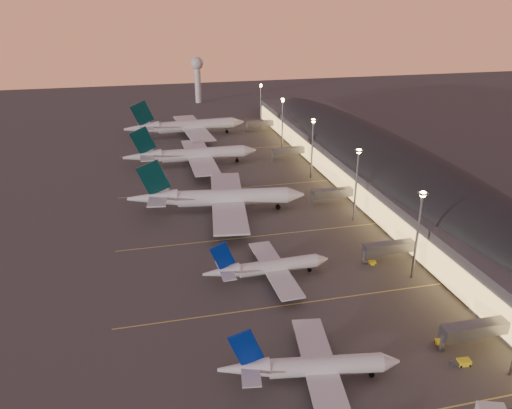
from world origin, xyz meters
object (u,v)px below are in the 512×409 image
at_px(baggage_tug_a, 460,363).
at_px(airliner_wide_far, 186,126).
at_px(airliner_narrow_south, 310,367).
at_px(airliner_wide_mid, 192,155).
at_px(baggage_tug_c, 371,263).
at_px(baggage_tug_b, 461,363).
at_px(radar_tower, 197,72).
at_px(airliner_wide_near, 218,198).
at_px(baggage_tug_d, 440,344).
at_px(airliner_narrow_north, 268,267).

bearing_deg(baggage_tug_a, airliner_wide_far, 95.35).
xyz_separation_m(airliner_narrow_south, airliner_wide_mid, (-6.87, 145.59, 1.60)).
relative_size(airliner_narrow_south, baggage_tug_c, 10.59).
bearing_deg(baggage_tug_c, baggage_tug_a, -74.70).
bearing_deg(airliner_wide_mid, baggage_tug_b, -75.33).
bearing_deg(airliner_wide_far, radar_tower, 74.01).
bearing_deg(airliner_wide_near, radar_tower, 92.47).
relative_size(baggage_tug_b, baggage_tug_d, 1.27).
height_order(airliner_narrow_south, baggage_tug_c, airliner_narrow_south).
distance_m(airliner_wide_near, baggage_tug_b, 100.37).
height_order(baggage_tug_c, baggage_tug_d, baggage_tug_c).
height_order(airliner_wide_mid, baggage_tug_d, airliner_wide_mid).
relative_size(airliner_narrow_north, airliner_wide_mid, 0.59).
bearing_deg(baggage_tug_c, airliner_wide_near, 142.90).
bearing_deg(baggage_tug_a, airliner_wide_near, 106.67).
distance_m(airliner_narrow_south, airliner_wide_far, 198.38).
bearing_deg(airliner_narrow_north, baggage_tug_c, -1.41).
xyz_separation_m(airliner_narrow_south, airliner_wide_near, (-4.00, 90.05, 1.81)).
xyz_separation_m(airliner_narrow_south, airliner_narrow_north, (1.77, 40.86, -0.11)).
bearing_deg(baggage_tug_d, airliner_narrow_south, 108.48).
relative_size(airliner_wide_far, baggage_tug_b, 15.51).
xyz_separation_m(baggage_tug_b, baggage_tug_c, (0.16, 44.38, -0.12)).
distance_m(airliner_narrow_south, airliner_wide_near, 90.15).
relative_size(airliner_wide_far, baggage_tug_c, 19.04).
relative_size(baggage_tug_a, baggage_tug_d, 0.96).
relative_size(airliner_narrow_north, baggage_tug_d, 10.56).
distance_m(airliner_narrow_south, baggage_tug_b, 33.27).
height_order(airliner_narrow_north, airliner_wide_near, airliner_wide_near).
distance_m(airliner_wide_near, airliner_wide_mid, 55.62).
distance_m(radar_tower, baggage_tug_c, 252.15).
distance_m(airliner_narrow_south, baggage_tug_c, 53.01).
bearing_deg(baggage_tug_b, airliner_narrow_north, 130.91).
relative_size(airliner_wide_mid, airliner_wide_far, 0.91).
xyz_separation_m(radar_tower, baggage_tug_b, (17.91, -294.97, -21.30)).
bearing_deg(baggage_tug_a, airliner_narrow_north, 120.44).
relative_size(airliner_wide_near, airliner_wide_far, 0.95).
xyz_separation_m(airliner_narrow_south, baggage_tug_b, (33.00, -3.14, -2.89)).
height_order(airliner_wide_far, baggage_tug_d, airliner_wide_far).
xyz_separation_m(airliner_wide_near, baggage_tug_c, (37.16, -48.80, -4.81)).
height_order(airliner_wide_far, baggage_tug_a, airliner_wide_far).
height_order(airliner_wide_near, airliner_wide_far, airliner_wide_far).
bearing_deg(baggage_tug_b, baggage_tug_d, 104.28).
distance_m(airliner_narrow_south, airliner_wide_mid, 145.77).
distance_m(airliner_narrow_north, baggage_tug_a, 53.82).
distance_m(airliner_wide_mid, radar_tower, 148.83).
bearing_deg(airliner_wide_far, airliner_narrow_north, -92.54).
distance_m(airliner_wide_near, baggage_tug_d, 93.85).
bearing_deg(baggage_tug_d, baggage_tug_b, -159.02).
bearing_deg(airliner_wide_near, baggage_tug_d, -59.55).
xyz_separation_m(airliner_wide_mid, baggage_tug_c, (40.03, -104.35, -4.61)).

